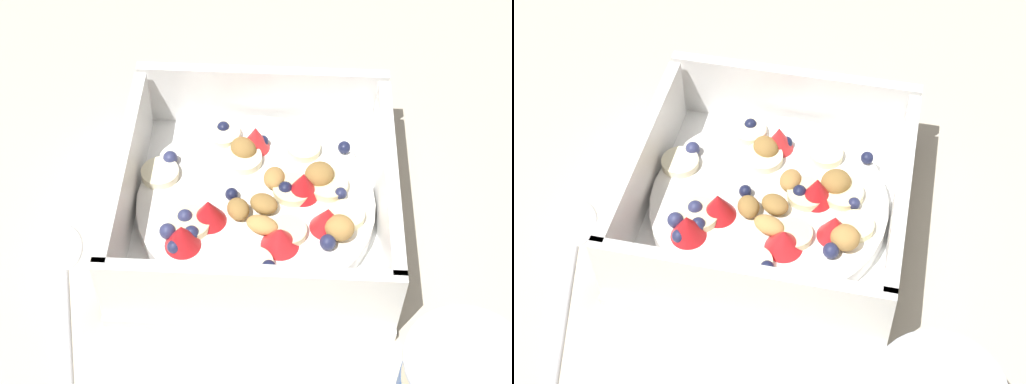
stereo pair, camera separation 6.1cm
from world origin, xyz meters
TOP-DOWN VIEW (x-y plane):
  - ground_plane at (0.00, 0.00)m, footprint 2.40×2.40m
  - fruit_bowl at (-0.01, -0.00)m, footprint 0.22×0.22m
  - spoon at (0.13, 0.06)m, footprint 0.06×0.17m

SIDE VIEW (x-z plane):
  - ground_plane at x=0.00m, z-range 0.00..0.00m
  - spoon at x=0.13m, z-range 0.00..0.01m
  - fruit_bowl at x=-0.01m, z-range -0.01..0.06m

